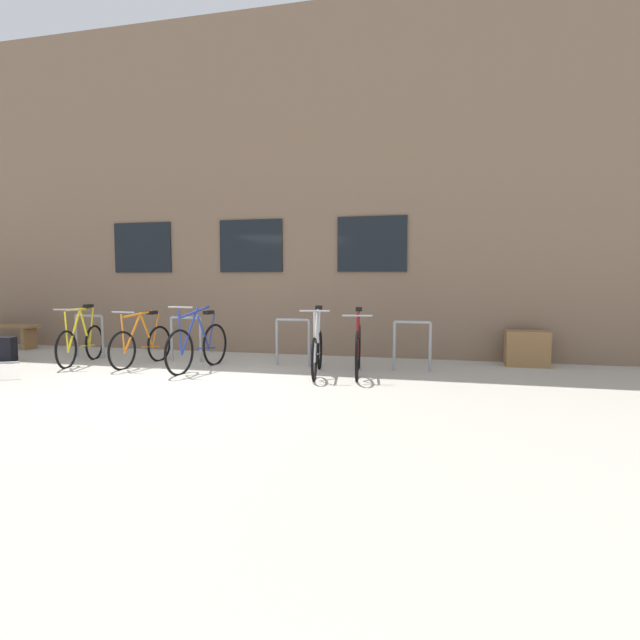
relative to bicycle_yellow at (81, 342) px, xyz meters
The scene contains 11 objects.
ground_plane 2.79m from the bicycle_yellow, 27.58° to the right, with size 42.00×42.00×0.00m, color #B2ADA0.
storefront_building 6.91m from the bicycle_yellow, 66.99° to the left, with size 28.00×7.72×6.62m.
bike_rack 2.76m from the bicycle_yellow, 13.02° to the left, with size 6.62×0.05×0.81m.
bicycle_yellow is the anchor object (origin of this frame).
bicycle_silver 4.27m from the bicycle_yellow, ahead, with size 0.44×1.64×1.07m.
bicycle_blue 2.28m from the bicycle_yellow, ahead, with size 0.44×1.73×1.08m.
bicycle_maroon 4.89m from the bicycle_yellow, ahead, with size 0.44×1.81×1.04m.
bicycle_orange 1.14m from the bicycle_yellow, ahead, with size 0.44×1.62×0.97m.
wooden_bench 3.32m from the bicycle_yellow, 156.40° to the left, with size 1.73×0.40×0.51m.
backpack 1.46m from the bicycle_yellow, behind, with size 0.28×0.20×0.44m, color black.
planter_box 7.72m from the bicycle_yellow, 11.74° to the left, with size 0.70×0.44×0.60m, color olive.
Camera 1 is at (3.75, -6.42, 1.48)m, focal length 28.88 mm.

